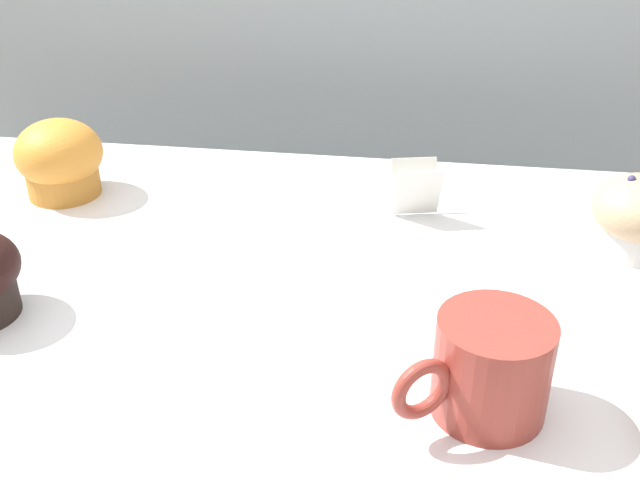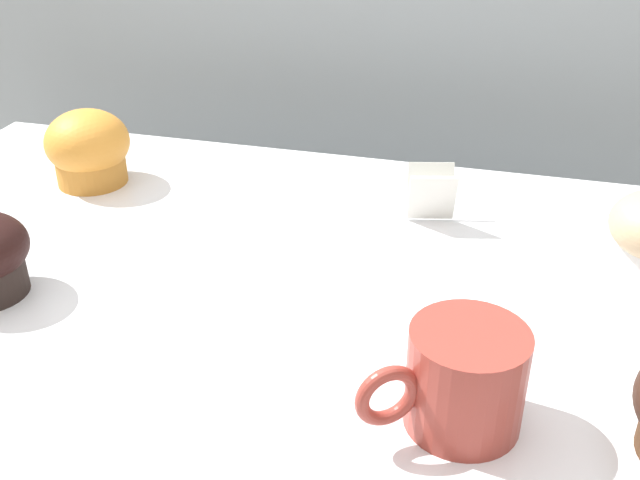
{
  "view_description": "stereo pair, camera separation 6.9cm",
  "coord_description": "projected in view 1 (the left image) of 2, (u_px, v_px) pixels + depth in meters",
  "views": [
    {
      "loc": [
        0.13,
        -0.58,
        1.29
      ],
      "look_at": [
        0.04,
        0.01,
        0.96
      ],
      "focal_mm": 42.0,
      "sensor_mm": 36.0,
      "label": 1
    },
    {
      "loc": [
        0.19,
        -0.57,
        1.29
      ],
      "look_at": [
        0.04,
        0.01,
        0.96
      ],
      "focal_mm": 42.0,
      "sensor_mm": 36.0,
      "label": 2
    }
  ],
  "objects": [
    {
      "name": "coffee_cup",
      "position": [
        490.0,
        366.0,
        0.54
      ],
      "size": [
        0.11,
        0.1,
        0.08
      ],
      "color": "#99382D",
      "rests_on": "display_counter"
    },
    {
      "name": "muffin_back_right",
      "position": [
        60.0,
        159.0,
        0.86
      ],
      "size": [
        0.1,
        0.1,
        0.09
      ],
      "color": "#C98030",
      "rests_on": "display_counter"
    },
    {
      "name": "wall_back",
      "position": [
        347.0,
        97.0,
        1.23
      ],
      "size": [
        3.2,
        0.1,
        1.8
      ],
      "primitive_type": "cube",
      "color": "#A8B2B7",
      "rests_on": "ground"
    },
    {
      "name": "price_card",
      "position": [
        416.0,
        189.0,
        0.82
      ],
      "size": [
        0.06,
        0.05,
        0.06
      ],
      "color": "white",
      "rests_on": "display_counter"
    }
  ]
}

